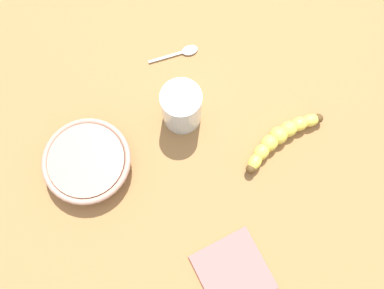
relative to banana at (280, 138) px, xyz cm
name	(u,v)px	position (x,y,z in cm)	size (l,w,h in cm)	color
wooden_tabletop	(208,153)	(-10.32, 10.62, -3.29)	(120.00, 120.00, 3.00)	olive
banana	(280,138)	(0.00, 0.00, 0.00)	(18.96, 8.34, 3.59)	#E7CF4B
smoothie_glass	(182,107)	(-7.29, 19.34, 3.40)	(8.01, 8.01, 10.49)	silver
ceramic_bowl	(88,162)	(-26.50, 28.33, 0.82)	(17.40, 17.40, 4.36)	tan
teaspoon	(187,51)	(5.61, 27.37, -1.39)	(9.85, 7.85, 0.80)	silver
folded_napkin	(233,272)	(-27.06, -6.68, -1.49)	(12.45, 12.65, 0.60)	#BC6660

